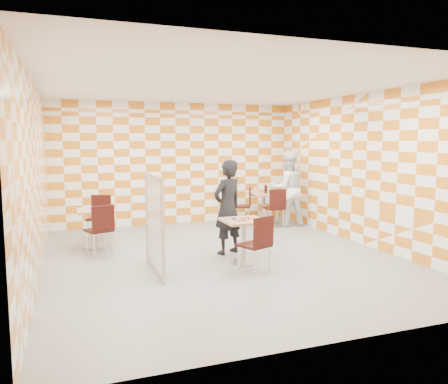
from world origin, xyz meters
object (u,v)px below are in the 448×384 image
object	(u,v)px
chair_main_front	(258,240)
chair_empty_near	(101,226)
chair_second_front	(276,205)
man_white	(287,189)
soda_bottle	(266,189)
empty_table	(96,222)
partition	(154,223)
man_dark	(228,207)
chair_empty_far	(100,213)
second_table	(264,203)
main_table	(244,234)
chair_second_side	(246,202)
sport_bottle	(255,190)

from	to	relation	value
chair_main_front	chair_empty_near	world-z (taller)	same
chair_second_front	man_white	distance (m)	0.52
soda_bottle	empty_table	bearing A→B (deg)	-162.85
chair_empty_near	man_white	size ratio (longest dim) A/B	0.51
empty_table	partition	bearing A→B (deg)	-69.22
empty_table	man_dark	world-z (taller)	man_dark
chair_empty_far	partition	size ratio (longest dim) A/B	0.60
second_table	soda_bottle	distance (m)	0.35
main_table	second_table	bearing A→B (deg)	60.09
chair_main_front	man_dark	bearing A→B (deg)	90.18
chair_main_front	second_table	bearing A→B (deg)	64.13
chair_second_front	man_dark	distance (m)	2.73
chair_empty_far	chair_second_front	bearing A→B (deg)	-2.01
main_table	chair_empty_near	distance (m)	2.60
chair_main_front	chair_empty_near	bearing A→B (deg)	137.90
main_table	chair_empty_near	bearing A→B (deg)	149.58
second_table	soda_bottle	bearing A→B (deg)	30.34
chair_second_front	chair_empty_far	bearing A→B (deg)	177.99
chair_empty_far	second_table	bearing A→B (deg)	6.84
chair_main_front	chair_second_side	distance (m)	4.14
second_table	sport_bottle	distance (m)	0.40
second_table	partition	world-z (taller)	partition
main_table	second_table	size ratio (longest dim) A/B	1.00
chair_empty_near	sport_bottle	bearing A→B (deg)	27.63
chair_empty_far	man_white	size ratio (longest dim) A/B	0.51
empty_table	partition	size ratio (longest dim) A/B	0.48
chair_second_front	chair_second_side	distance (m)	0.81
empty_table	main_table	bearing A→B (deg)	-40.86
chair_second_front	chair_empty_far	world-z (taller)	same
empty_table	soda_bottle	xyz separation A→B (m)	(4.21, 1.30, 0.34)
empty_table	chair_main_front	bearing A→B (deg)	-49.73
chair_main_front	man_dark	size ratio (longest dim) A/B	0.54
main_table	empty_table	bearing A→B (deg)	139.14
chair_empty_far	man_dark	xyz separation A→B (m)	(2.12, -2.06, 0.32)
second_table	sport_bottle	xyz separation A→B (m)	(-0.16, 0.15, 0.33)
chair_second_side	chair_empty_near	size ratio (longest dim) A/B	1.00
chair_empty_far	chair_main_front	bearing A→B (deg)	-58.21
chair_empty_near	soda_bottle	world-z (taller)	soda_bottle
chair_main_front	chair_second_front	size ratio (longest dim) A/B	1.00
chair_second_front	man_white	size ratio (longest dim) A/B	0.51
sport_bottle	chair_main_front	bearing A→B (deg)	-113.11
chair_second_front	chair_empty_near	distance (m)	4.33
chair_empty_near	second_table	bearing A→B (deg)	25.02
man_white	chair_second_front	bearing A→B (deg)	19.87
second_table	soda_bottle	xyz separation A→B (m)	(0.08, 0.04, 0.34)
sport_bottle	soda_bottle	xyz separation A→B (m)	(0.24, -0.10, 0.01)
main_table	sport_bottle	bearing A→B (deg)	63.36
chair_second_side	man_white	world-z (taller)	man_white
empty_table	chair_empty_near	size ratio (longest dim) A/B	0.81
second_table	empty_table	world-z (taller)	same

